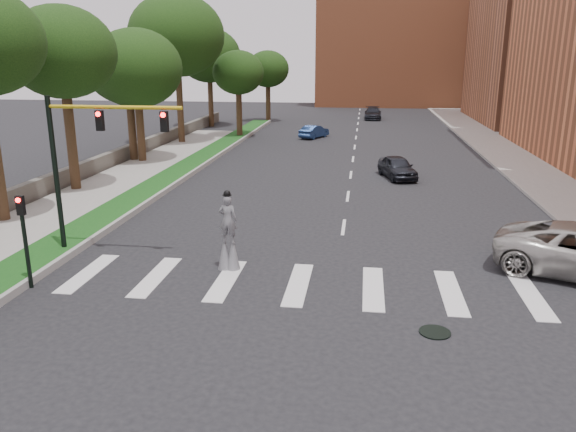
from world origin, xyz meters
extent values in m
plane|color=black|center=(0.00, 0.00, 0.00)|extent=(160.00, 160.00, 0.00)
cube|color=#134314|center=(-11.50, 20.00, 0.12)|extent=(2.00, 60.00, 0.25)
cube|color=gray|center=(-10.45, 20.00, 0.14)|extent=(0.20, 60.00, 0.28)
cube|color=gray|center=(-14.50, 10.00, 0.09)|extent=(4.00, 60.00, 0.18)
cube|color=gray|center=(12.50, 25.00, 0.09)|extent=(5.00, 90.00, 0.18)
cube|color=#534F47|center=(-17.00, 22.00, 0.55)|extent=(0.50, 56.00, 1.10)
cylinder|color=black|center=(3.00, -2.00, 0.02)|extent=(0.90, 0.90, 0.04)
cube|color=#A95E3E|center=(22.00, 54.00, 10.00)|extent=(16.00, 22.00, 20.00)
cube|color=#C9693F|center=(6.00, 78.00, 9.00)|extent=(26.00, 14.00, 18.00)
cylinder|color=black|center=(-11.00, 3.00, 3.10)|extent=(0.20, 0.20, 6.20)
cylinder|color=gold|center=(-8.40, 3.00, 5.80)|extent=(5.20, 0.14, 0.14)
cube|color=black|center=(-9.00, 3.00, 5.30)|extent=(0.28, 0.18, 0.75)
cylinder|color=#FF0C0C|center=(-9.00, 2.90, 5.55)|extent=(0.18, 0.06, 0.18)
cube|color=black|center=(-6.50, 3.00, 5.30)|extent=(0.28, 0.18, 0.75)
cylinder|color=#FF0C0C|center=(-6.50, 2.90, 5.55)|extent=(0.18, 0.06, 0.18)
cylinder|color=black|center=(-10.30, -0.50, 1.50)|extent=(0.14, 0.14, 3.00)
cube|color=black|center=(-10.30, -0.50, 2.90)|extent=(0.25, 0.16, 0.65)
cylinder|color=#FF0C0C|center=(-10.30, -0.60, 3.10)|extent=(0.16, 0.05, 0.16)
cylinder|color=#372516|center=(-3.84, 2.10, 0.50)|extent=(0.07, 0.07, 1.00)
cylinder|color=#372516|center=(-4.16, 2.11, 0.50)|extent=(0.07, 0.07, 1.00)
cone|color=slate|center=(-3.84, 2.10, 0.63)|extent=(0.52, 0.52, 1.25)
cone|color=slate|center=(-4.16, 2.11, 0.63)|extent=(0.52, 0.52, 1.25)
imported|color=slate|center=(-4.00, 2.10, 1.91)|extent=(0.67, 0.45, 1.81)
sphere|color=black|center=(-4.00, 2.10, 2.88)|extent=(0.26, 0.26, 0.26)
cylinder|color=black|center=(-4.00, 2.10, 2.83)|extent=(0.34, 0.34, 0.02)
cube|color=yellow|center=(-4.00, 2.24, 2.41)|extent=(0.22, 0.05, 0.10)
imported|color=black|center=(2.99, 19.40, 0.71)|extent=(2.75, 4.47, 1.42)
imported|color=navy|center=(-4.02, 37.16, 0.62)|extent=(2.76, 3.96, 1.24)
imported|color=black|center=(1.75, 54.96, 0.73)|extent=(2.05, 5.02, 1.46)
cylinder|color=#372516|center=(-15.80, 13.09, 3.17)|extent=(0.56, 0.56, 6.35)
ellipsoid|color=black|center=(-15.80, 13.09, 7.83)|extent=(5.93, 5.93, 5.04)
cylinder|color=#372516|center=(-16.24, 22.72, 2.63)|extent=(0.56, 0.56, 5.25)
ellipsoid|color=black|center=(-16.24, 22.72, 6.73)|extent=(5.90, 5.90, 5.01)
cylinder|color=#372516|center=(-15.56, 31.97, 3.65)|extent=(0.56, 0.56, 7.29)
ellipsoid|color=black|center=(-15.56, 31.97, 9.36)|extent=(8.26, 8.26, 7.02)
cylinder|color=#372516|center=(-16.34, 45.01, 3.00)|extent=(0.56, 0.56, 6.00)
ellipsoid|color=black|center=(-16.34, 45.01, 7.72)|extent=(6.88, 6.88, 5.84)
cylinder|color=#372516|center=(-11.23, 36.56, 2.47)|extent=(0.56, 0.56, 4.93)
ellipsoid|color=black|center=(-11.23, 36.56, 6.14)|extent=(4.84, 4.84, 4.12)
cylinder|color=#372516|center=(-10.81, 50.70, 2.46)|extent=(0.56, 0.56, 4.92)
ellipsoid|color=black|center=(-10.81, 50.70, 6.17)|extent=(5.04, 5.04, 4.28)
cylinder|color=#372516|center=(-15.46, 22.41, 2.59)|extent=(0.56, 0.56, 5.17)
ellipsoid|color=black|center=(-15.46, 22.41, 6.80)|extent=(6.53, 6.53, 5.55)
camera|label=1|loc=(0.79, -16.92, 7.60)|focal=35.00mm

